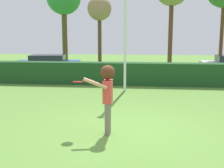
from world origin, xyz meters
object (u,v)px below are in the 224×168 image
at_px(lamppost, 125,5).
at_px(frisbee, 78,82).
at_px(person, 107,89).
at_px(parked_car_blue, 48,63).
at_px(bare_elm_tree, 100,10).

bearing_deg(lamppost, frisbee, -98.18).
bearing_deg(person, parked_car_blue, 115.55).
bearing_deg(lamppost, person, -90.68).
bearing_deg(frisbee, lamppost, 81.82).
bearing_deg(person, bare_elm_tree, 99.49).
height_order(lamppost, parked_car_blue, lamppost).
xyz_separation_m(frisbee, parked_car_blue, (-4.64, 11.29, -0.67)).
bearing_deg(lamppost, bare_elm_tree, 107.96).
relative_size(parked_car_blue, bare_elm_tree, 0.86).
relative_size(frisbee, bare_elm_tree, 0.05).
distance_m(lamppost, parked_car_blue, 8.34).
distance_m(frisbee, lamppost, 6.40).
bearing_deg(lamppost, parked_car_blue, 135.20).
distance_m(person, parked_car_blue, 12.56).
height_order(person, bare_elm_tree, bare_elm_tree).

